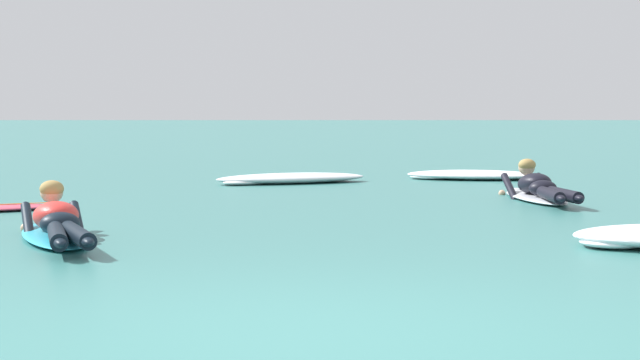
# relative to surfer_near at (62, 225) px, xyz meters

# --- Properties ---
(ground_plane) EXTENTS (120.00, 120.00, 0.00)m
(ground_plane) POSITION_rel_surfer_near_xyz_m (2.27, 6.14, -0.14)
(ground_plane) COLOR #387A75
(surfer_near) EXTENTS (1.25, 2.59, 0.53)m
(surfer_near) POSITION_rel_surfer_near_xyz_m (0.00, 0.00, 0.00)
(surfer_near) COLOR #2DB2D1
(surfer_near) RESTS_ON ground
(surfer_far) EXTENTS (0.68, 2.55, 0.55)m
(surfer_far) POSITION_rel_surfer_near_xyz_m (4.96, 3.88, 0.01)
(surfer_far) COLOR silver
(surfer_far) RESTS_ON ground
(whitewater_front) EXTENTS (2.45, 1.55, 0.15)m
(whitewater_front) POSITION_rel_surfer_near_xyz_m (1.86, 6.85, -0.06)
(whitewater_front) COLOR white
(whitewater_front) RESTS_ON ground
(whitewater_mid_right) EXTENTS (2.20, 1.32, 0.14)m
(whitewater_mid_right) POSITION_rel_surfer_near_xyz_m (4.69, 7.70, -0.07)
(whitewater_mid_right) COLOR white
(whitewater_mid_right) RESTS_ON ground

